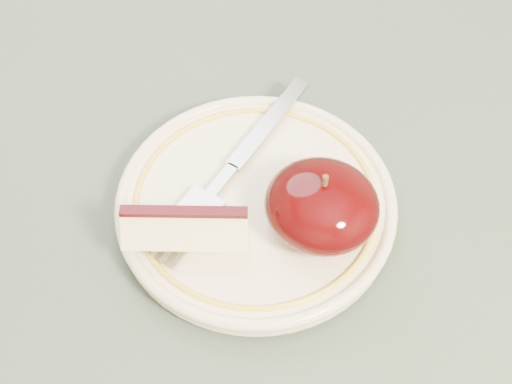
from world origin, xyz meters
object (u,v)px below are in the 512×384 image
at_px(table, 277,342).
at_px(fork, 232,168).
at_px(apple_half, 322,206).
at_px(plate, 256,204).

relative_size(table, fork, 4.72).
height_order(table, apple_half, apple_half).
bearing_deg(fork, plate, -112.25).
distance_m(table, apple_half, 0.14).
bearing_deg(plate, fork, 149.00).
xyz_separation_m(table, apple_half, (0.01, 0.05, 0.13)).
height_order(table, plate, plate).
relative_size(table, apple_half, 11.69).
xyz_separation_m(plate, fork, (-0.03, 0.02, 0.01)).
relative_size(apple_half, fork, 0.40).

